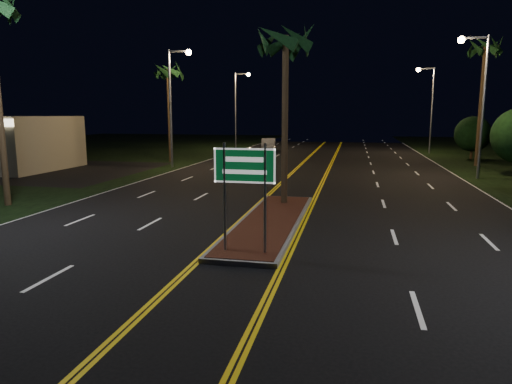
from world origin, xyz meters
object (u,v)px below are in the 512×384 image
(palm_left_far, at_px, (168,72))
(palm_right_far, at_px, (485,49))
(car_near, at_px, (238,162))
(car_far, at_px, (268,144))
(streetlight_left_mid, at_px, (175,94))
(streetlight_left_far, at_px, (239,101))
(highway_sign, at_px, (245,176))
(palm_median, at_px, (286,41))
(shrub_far, at_px, (473,134))
(streetlight_right_mid, at_px, (478,90))
(median_island, at_px, (270,221))
(streetlight_right_far, at_px, (429,100))

(palm_left_far, relative_size, palm_right_far, 0.85)
(car_near, distance_m, car_far, 18.72)
(streetlight_left_mid, distance_m, streetlight_left_far, 20.00)
(highway_sign, relative_size, car_far, 0.63)
(palm_median, xyz_separation_m, car_far, (-6.38, 30.38, -6.43))
(palm_left_far, xyz_separation_m, shrub_far, (26.60, 8.00, -5.41))
(streetlight_right_mid, relative_size, car_far, 1.78)
(streetlight_right_mid, bearing_deg, median_island, -125.28)
(streetlight_right_mid, distance_m, car_near, 16.55)
(streetlight_right_mid, relative_size, palm_left_far, 1.02)
(streetlight_right_far, distance_m, palm_right_far, 12.69)
(streetlight_left_far, height_order, palm_median, streetlight_left_far)
(highway_sign, distance_m, car_near, 20.16)
(streetlight_right_mid, height_order, palm_median, streetlight_right_mid)
(palm_median, bearing_deg, streetlight_left_mid, 128.17)
(streetlight_left_mid, bearing_deg, streetlight_right_far, 40.30)
(highway_sign, xyz_separation_m, car_far, (-6.38, 38.09, -1.56))
(streetlight_right_mid, height_order, streetlight_right_far, same)
(streetlight_right_far, relative_size, car_far, 1.78)
(streetlight_right_mid, bearing_deg, car_far, 131.98)
(median_island, bearing_deg, streetlight_left_far, 106.00)
(streetlight_right_mid, height_order, shrub_far, streetlight_right_mid)
(palm_right_far, bearing_deg, median_island, -119.10)
(streetlight_right_far, xyz_separation_m, car_far, (-16.99, -1.12, -4.81))
(highway_sign, bearing_deg, streetlight_right_far, 74.85)
(car_far, bearing_deg, palm_left_far, -126.30)
(streetlight_right_far, bearing_deg, streetlight_left_far, 174.62)
(streetlight_right_mid, bearing_deg, palm_right_far, 74.71)
(palm_left_far, height_order, shrub_far, palm_left_far)
(streetlight_left_mid, distance_m, shrub_far, 27.40)
(palm_right_far, relative_size, shrub_far, 2.60)
(median_island, bearing_deg, car_near, 108.82)
(median_island, relative_size, streetlight_right_mid, 1.14)
(streetlight_left_mid, bearing_deg, palm_left_far, 118.67)
(streetlight_right_mid, distance_m, shrub_far, 14.74)
(palm_median, distance_m, palm_right_far, 23.40)
(median_island, height_order, palm_median, palm_median)
(palm_left_far, xyz_separation_m, palm_right_far, (25.60, 2.00, 1.40))
(highway_sign, bearing_deg, streetlight_left_far, 104.44)
(streetlight_left_far, height_order, streetlight_right_far, same)
(streetlight_left_mid, height_order, shrub_far, streetlight_left_mid)
(streetlight_right_far, height_order, car_far, streetlight_right_far)
(streetlight_left_mid, distance_m, car_near, 7.56)
(car_far, bearing_deg, streetlight_left_mid, -113.89)
(streetlight_right_mid, bearing_deg, streetlight_left_far, 133.97)
(median_island, xyz_separation_m, highway_sign, (0.00, -4.20, 2.32))
(median_island, relative_size, highway_sign, 3.20)
(car_far, bearing_deg, highway_sign, -90.30)
(highway_sign, xyz_separation_m, shrub_far, (13.80, 33.20, -0.07))
(median_island, height_order, streetlight_left_mid, streetlight_left_mid)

